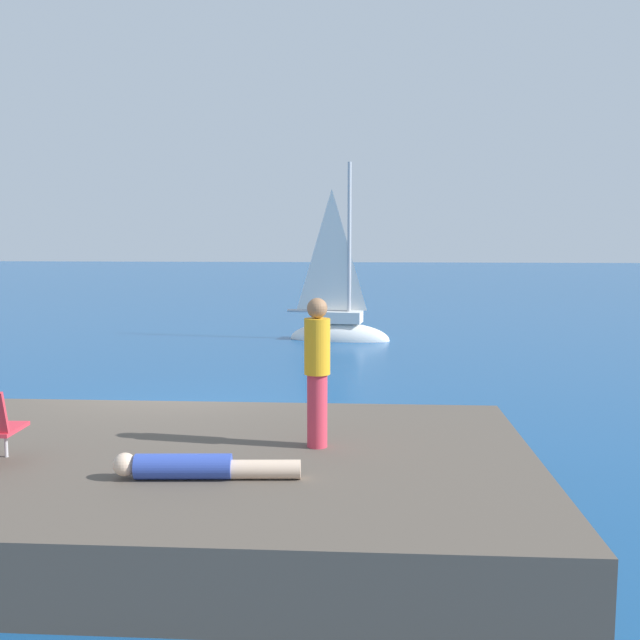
% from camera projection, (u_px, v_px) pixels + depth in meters
% --- Properties ---
extents(ground_plane, '(160.00, 160.00, 0.00)m').
position_uv_depth(ground_plane, '(180.00, 426.00, 11.34)').
color(ground_plane, navy).
extents(shore_ledge, '(7.76, 4.88, 0.71)m').
position_uv_depth(shore_ledge, '(173.00, 484.00, 7.64)').
color(shore_ledge, brown).
rests_on(shore_ledge, ground).
extents(boulder_seaward, '(1.15, 1.28, 0.70)m').
position_uv_depth(boulder_seaward, '(84.00, 448.00, 10.18)').
color(boulder_seaward, brown).
rests_on(boulder_seaward, ground).
extents(boulder_inland, '(1.28, 1.07, 0.90)m').
position_uv_depth(boulder_inland, '(79.00, 440.00, 10.59)').
color(boulder_inland, '#4F4C3C').
rests_on(boulder_inland, ground).
extents(sailboat_near, '(3.10, 1.37, 5.64)m').
position_uv_depth(sailboat_near, '(339.00, 329.00, 21.04)').
color(sailboat_near, white).
rests_on(sailboat_near, ground).
extents(person_sunbather, '(1.76, 0.36, 0.25)m').
position_uv_depth(person_sunbather, '(197.00, 467.00, 6.73)').
color(person_sunbather, '#334CB2').
rests_on(person_sunbather, shore_ledge).
extents(person_standing, '(0.28, 0.28, 1.62)m').
position_uv_depth(person_standing, '(317.00, 368.00, 7.69)').
color(person_standing, '#DB384C').
rests_on(person_standing, shore_ledge).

